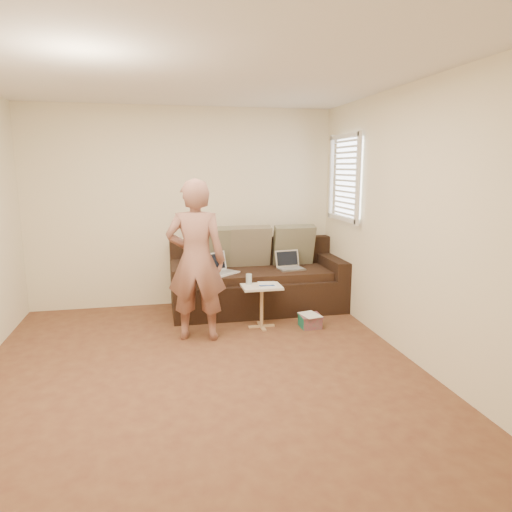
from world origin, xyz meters
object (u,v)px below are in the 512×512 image
(sofa, at_px, (257,277))
(laptop_silver, at_px, (291,269))
(drinking_glass, at_px, (249,279))
(side_table, at_px, (262,306))
(laptop_white, at_px, (223,274))
(person, at_px, (196,260))
(striped_box, at_px, (310,321))

(sofa, height_order, laptop_silver, sofa)
(laptop_silver, height_order, drinking_glass, laptop_silver)
(side_table, xyz_separation_m, drinking_glass, (-0.13, 0.10, 0.31))
(laptop_white, relative_size, person, 0.21)
(laptop_white, relative_size, side_table, 0.73)
(laptop_silver, xyz_separation_m, person, (-1.30, -0.85, 0.34))
(laptop_white, xyz_separation_m, striped_box, (0.91, -0.71, -0.44))
(person, height_order, side_table, person)
(sofa, height_order, laptop_white, sofa)
(person, height_order, drinking_glass, person)
(striped_box, bearing_deg, person, -176.76)
(sofa, distance_m, person, 1.32)
(side_table, relative_size, striped_box, 2.04)
(sofa, distance_m, striped_box, 1.00)
(laptop_white, bearing_deg, laptop_silver, -35.68)
(laptop_white, bearing_deg, striped_box, -77.62)
(sofa, relative_size, side_table, 4.44)
(sofa, distance_m, side_table, 0.73)
(sofa, xyz_separation_m, laptop_white, (-0.46, -0.11, 0.10))
(sofa, height_order, side_table, sofa)
(laptop_silver, bearing_deg, sofa, 165.50)
(laptop_white, xyz_separation_m, drinking_glass, (0.23, -0.48, 0.04))
(drinking_glass, bearing_deg, striped_box, -18.72)
(laptop_silver, xyz_separation_m, drinking_glass, (-0.67, -0.54, 0.04))
(sofa, distance_m, laptop_white, 0.49)
(person, xyz_separation_m, striped_box, (1.30, 0.07, -0.79))
(striped_box, bearing_deg, drinking_glass, 161.28)
(laptop_silver, relative_size, striped_box, 1.36)
(laptop_silver, xyz_separation_m, side_table, (-0.54, -0.65, -0.27))
(laptop_white, xyz_separation_m, person, (-0.40, -0.79, 0.34))
(laptop_silver, xyz_separation_m, striped_box, (0.01, -0.77, -0.44))
(laptop_white, relative_size, striped_box, 1.49)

